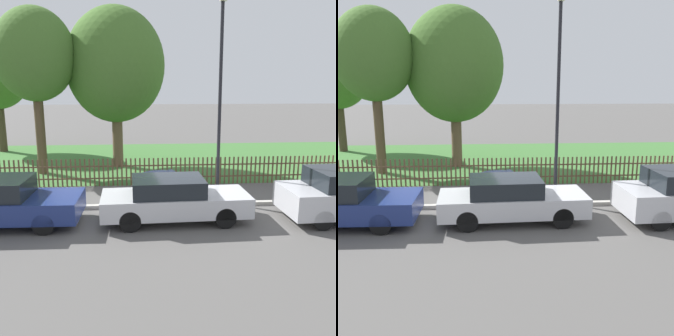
{
  "view_description": "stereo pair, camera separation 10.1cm",
  "coord_description": "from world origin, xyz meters",
  "views": [
    {
      "loc": [
        -0.78,
        -11.49,
        3.96
      ],
      "look_at": [
        0.16,
        0.98,
        1.1
      ],
      "focal_mm": 40.0,
      "sensor_mm": 36.0,
      "label": 1
    },
    {
      "loc": [
        -0.67,
        -11.5,
        3.96
      ],
      "look_at": [
        0.16,
        0.98,
        1.1
      ],
      "focal_mm": 40.0,
      "sensor_mm": 36.0,
      "label": 2
    }
  ],
  "objects": [
    {
      "name": "kerb_stone",
      "position": [
        0.0,
        0.1,
        0.06
      ],
      "size": [
        34.96,
        0.2,
        0.12
      ],
      "primitive_type": "cube",
      "color": "#B2ADA3",
      "rests_on": "ground"
    },
    {
      "name": "parked_car_navy_estate",
      "position": [
        0.16,
        -1.15,
        0.66
      ],
      "size": [
        4.3,
        1.75,
        1.3
      ],
      "rotation": [
        0.0,
        0.0,
        0.03
      ],
      "color": "#BCBCC1",
      "rests_on": "ground"
    },
    {
      "name": "street_lamp",
      "position": [
        1.8,
        0.45,
        4.04
      ],
      "size": [
        0.2,
        0.79,
        6.55
      ],
      "color": "black",
      "rests_on": "ground"
    },
    {
      "name": "ground_plane",
      "position": [
        0.0,
        0.0,
        0.0
      ],
      "size": [
        120.0,
        120.0,
        0.0
      ],
      "primitive_type": "plane",
      "color": "#565451"
    },
    {
      "name": "park_fence",
      "position": [
        0.0,
        2.82,
        0.55
      ],
      "size": [
        34.96,
        0.05,
        1.09
      ],
      "color": "brown",
      "rests_on": "ground"
    },
    {
      "name": "tree_mid_park",
      "position": [
        -1.85,
        6.38,
        4.72
      ],
      "size": [
        4.52,
        4.52,
        7.34
      ],
      "color": "brown",
      "rests_on": "ground"
    },
    {
      "name": "tree_behind_motorcycle",
      "position": [
        -5.12,
        5.14,
        5.06
      ],
      "size": [
        3.37,
        3.37,
        7.04
      ],
      "color": "brown",
      "rests_on": "ground"
    },
    {
      "name": "grass_strip",
      "position": [
        0.0,
        7.87,
        0.01
      ],
      "size": [
        34.96,
        10.11,
        0.01
      ],
      "primitive_type": "cube",
      "color": "#3D7033",
      "rests_on": "ground"
    },
    {
      "name": "covered_motorcycle",
      "position": [
        -0.11,
        1.2,
        0.6
      ],
      "size": [
        1.92,
        0.76,
        0.98
      ],
      "rotation": [
        0.0,
        0.0,
        0.02
      ],
      "color": "black",
      "rests_on": "ground"
    }
  ]
}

